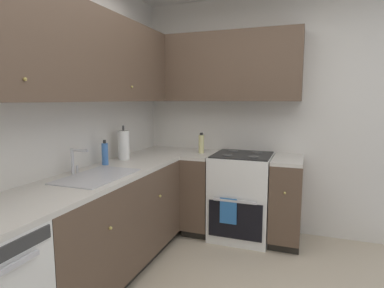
{
  "coord_description": "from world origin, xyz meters",
  "views": [
    {
      "loc": [
        -1.74,
        -0.44,
        1.5
      ],
      "look_at": [
        0.99,
        0.55,
        1.09
      ],
      "focal_mm": 29.74,
      "sensor_mm": 36.0,
      "label": 1
    }
  ],
  "objects_px": {
    "soap_bottle": "(105,154)",
    "oven_range": "(242,195)",
    "oil_bottle": "(201,144)",
    "paper_towel_roll": "(124,145)"
  },
  "relations": [
    {
      "from": "oven_range",
      "to": "soap_bottle",
      "type": "xyz_separation_m",
      "value": [
        -0.93,
        1.08,
        0.55
      ]
    },
    {
      "from": "soap_bottle",
      "to": "oven_range",
      "type": "bearing_deg",
      "value": -49.23
    },
    {
      "from": "oven_range",
      "to": "oil_bottle",
      "type": "xyz_separation_m",
      "value": [
        -0.02,
        0.46,
        0.55
      ]
    },
    {
      "from": "paper_towel_roll",
      "to": "soap_bottle",
      "type": "bearing_deg",
      "value": 175.99
    },
    {
      "from": "soap_bottle",
      "to": "oil_bottle",
      "type": "xyz_separation_m",
      "value": [
        0.92,
        -0.62,
        0.0
      ]
    },
    {
      "from": "soap_bottle",
      "to": "paper_towel_roll",
      "type": "distance_m",
      "value": 0.29
    },
    {
      "from": "oven_range",
      "to": "paper_towel_roll",
      "type": "distance_m",
      "value": 1.38
    },
    {
      "from": "paper_towel_roll",
      "to": "oil_bottle",
      "type": "height_order",
      "value": "paper_towel_roll"
    },
    {
      "from": "oven_range",
      "to": "oil_bottle",
      "type": "relative_size",
      "value": 4.66
    },
    {
      "from": "oven_range",
      "to": "soap_bottle",
      "type": "distance_m",
      "value": 1.53
    }
  ]
}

